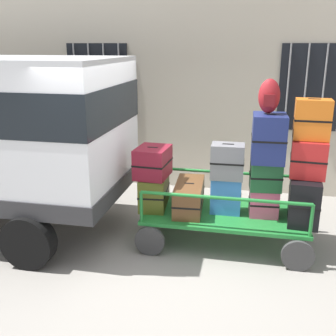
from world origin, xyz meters
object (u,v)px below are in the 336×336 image
at_px(suitcase_right_middle, 308,158).
at_px(backpack, 269,96).
at_px(suitcase_center_middle, 227,161).
at_px(suitcase_midright_top, 269,138).
at_px(suitcase_midleft_bottom, 189,196).
at_px(suitcase_left_middle, 153,162).
at_px(luggage_cart, 225,217).
at_px(suitcase_midright_middle, 266,176).
at_px(suitcase_center_bottom, 226,196).
at_px(suitcase_right_top, 312,119).
at_px(suitcase_right_bottom, 304,197).
at_px(suitcase_midright_bottom, 264,202).
at_px(suitcase_left_bottom, 154,190).

relative_size(suitcase_right_middle, backpack, 1.12).
relative_size(suitcase_center_middle, suitcase_midright_top, 0.77).
bearing_deg(suitcase_midleft_bottom, suitcase_left_middle, -176.18).
bearing_deg(luggage_cart, suitcase_midleft_bottom, -179.52).
distance_m(suitcase_midright_middle, suitcase_right_middle, 0.59).
xyz_separation_m(suitcase_center_bottom, suitcase_midright_top, (0.52, -0.01, 0.85)).
xyz_separation_m(suitcase_midleft_bottom, suitcase_right_top, (1.56, -0.00, 1.17)).
bearing_deg(backpack, suitcase_midleft_bottom, -179.50).
xyz_separation_m(suitcase_midleft_bottom, suitcase_midright_top, (1.04, -0.02, 0.91)).
distance_m(suitcase_center_bottom, suitcase_right_middle, 1.20).
distance_m(suitcase_left_middle, suitcase_center_middle, 1.04).
height_order(suitcase_center_middle, suitcase_midright_middle, suitcase_center_middle).
bearing_deg(suitcase_midright_top, suitcase_left_middle, -179.47).
xyz_separation_m(suitcase_right_bottom, suitcase_right_middle, (-0.00, -0.04, 0.55)).
height_order(luggage_cart, suitcase_left_middle, suitcase_left_middle).
distance_m(suitcase_midright_bottom, suitcase_midright_top, 0.91).
bearing_deg(suitcase_midleft_bottom, suitcase_midright_middle, -1.69).
xyz_separation_m(suitcase_midleft_bottom, suitcase_midright_bottom, (1.04, 0.02, -0.00)).
bearing_deg(suitcase_midright_top, suitcase_right_middle, 0.36).
height_order(luggage_cart, suitcase_midright_bottom, suitcase_midright_bottom).
distance_m(suitcase_left_bottom, suitcase_center_bottom, 1.04).
height_order(suitcase_left_middle, backpack, backpack).
bearing_deg(suitcase_midright_bottom, suitcase_center_middle, -176.65).
bearing_deg(backpack, suitcase_left_middle, -178.37).
relative_size(suitcase_midleft_bottom, suitcase_midright_top, 1.48).
bearing_deg(suitcase_left_bottom, suitcase_center_middle, -2.39).
bearing_deg(suitcase_right_top, suitcase_midleft_bottom, 179.97).
bearing_deg(suitcase_left_middle, suitcase_midleft_bottom, 3.82).
distance_m(suitcase_right_middle, backpack, 0.96).
relative_size(suitcase_midleft_bottom, suitcase_center_bottom, 1.82).
bearing_deg(suitcase_right_top, suitcase_left_middle, -179.07).
bearing_deg(suitcase_right_top, suitcase_right_middle, -90.00).
xyz_separation_m(suitcase_left_bottom, suitcase_right_top, (2.08, -0.04, 1.13)).
bearing_deg(suitcase_right_bottom, backpack, -178.99).
bearing_deg(suitcase_midleft_bottom, suitcase_right_top, -0.03).
distance_m(suitcase_midright_bottom, suitcase_right_bottom, 0.53).
height_order(suitcase_midleft_bottom, suitcase_right_top, suitcase_right_top).
xyz_separation_m(suitcase_left_middle, suitcase_right_middle, (2.08, 0.02, 0.17)).
relative_size(suitcase_midright_bottom, suitcase_midright_middle, 0.93).
bearing_deg(suitcase_center_bottom, suitcase_right_middle, -0.50).
distance_m(suitcase_center_middle, suitcase_midright_top, 0.63).
bearing_deg(suitcase_midright_bottom, backpack, -154.75).
bearing_deg(backpack, suitcase_left_bottom, 178.95).
distance_m(suitcase_midleft_bottom, suitcase_right_top, 1.95).
height_order(suitcase_center_middle, suitcase_right_bottom, suitcase_center_middle).
relative_size(suitcase_midright_middle, suitcase_midright_top, 0.70).
relative_size(suitcase_left_bottom, suitcase_right_top, 1.45).
xyz_separation_m(luggage_cart, suitcase_midright_bottom, (0.52, 0.02, 0.27)).
bearing_deg(suitcase_center_middle, luggage_cart, 90.00).
bearing_deg(backpack, suitcase_midright_middle, -51.25).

